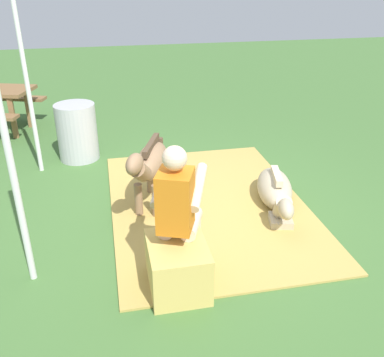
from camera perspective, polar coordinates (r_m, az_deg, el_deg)
The scene contains 9 objects.
ground_plane at distance 5.01m, azimuth -0.14°, elevation -4.75°, with size 24.00×24.00×0.00m, color #426B33.
hay_patch at distance 5.20m, azimuth 2.10°, elevation -3.42°, with size 3.19×2.27×0.02m, color tan.
hay_bale at distance 3.85m, azimuth -1.91°, elevation -11.49°, with size 0.62×0.50×0.45m, color tan.
person_seated at distance 3.70m, azimuth -1.81°, elevation -3.75°, with size 0.72×0.56×1.33m.
pony_standing at distance 4.90m, azimuth -5.58°, elevation 1.89°, with size 1.29×0.66×0.94m.
pony_lying at distance 5.20m, azimuth 10.96°, elevation -1.66°, with size 1.36×0.59×0.42m.
water_barrel at distance 6.53m, azimuth -14.90°, elevation 5.95°, with size 0.58×0.58×0.83m, color #B2B2B7.
tent_pole_left at distance 3.76m, azimuth -22.82°, elevation 2.05°, with size 0.06×0.06×2.34m, color silver.
tent_pole_right at distance 6.06m, azimuth -20.82°, elevation 11.09°, with size 0.06×0.06×2.34m, color silver.
Camera 1 is at (-4.21, 0.86, 2.58)m, focal length 40.47 mm.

